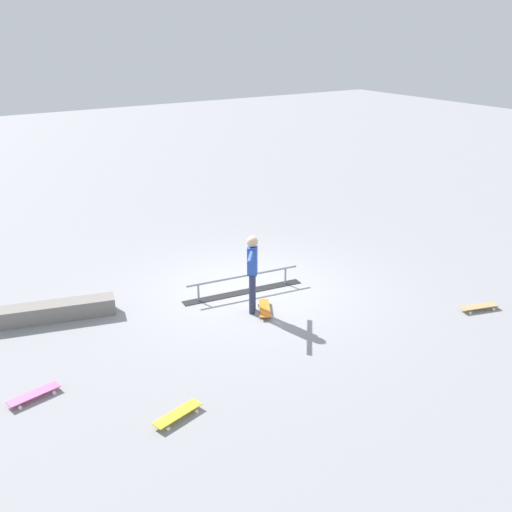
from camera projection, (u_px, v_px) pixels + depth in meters
ground_plane at (252, 291)px, 12.67m from camera, size 60.00×60.00×0.00m
grind_rail at (243, 285)px, 12.55m from camera, size 2.70×0.58×0.41m
skate_ledge at (52, 312)px, 11.40m from camera, size 2.41×1.00×0.33m
skater_main at (252, 269)px, 11.43m from camera, size 0.85×1.06×1.60m
skateboard_main at (265, 308)px, 11.74m from camera, size 0.58×0.79×0.09m
loose_skateboard_yellow at (178, 414)px, 8.57m from camera, size 0.82×0.41×0.09m
loose_skateboard_pink at (34, 394)px, 9.02m from camera, size 0.82×0.38×0.09m
loose_skateboard_natural at (479, 307)px, 11.82m from camera, size 0.82×0.42×0.09m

